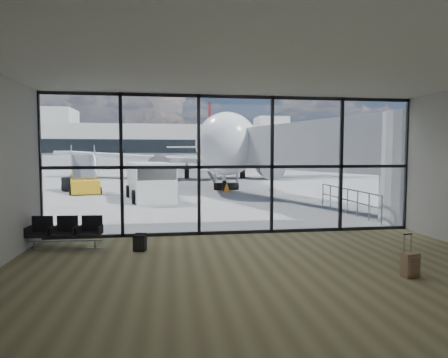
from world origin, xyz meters
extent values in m
plane|color=slate|center=(0.00, 40.00, 0.00)|extent=(220.00, 220.00, 0.00)
cube|color=brown|center=(0.00, -4.00, 0.01)|extent=(12.00, 8.00, 0.01)
cube|color=silver|center=(0.00, -4.00, 4.50)|extent=(12.00, 8.00, 0.02)
cube|color=beige|center=(0.00, -8.00, 2.25)|extent=(12.00, 0.02, 4.50)
cube|color=white|center=(0.00, 0.00, 2.25)|extent=(12.00, 0.04, 4.50)
cube|color=black|center=(0.00, 0.00, 0.06)|extent=(12.00, 0.12, 0.10)
cube|color=black|center=(0.00, 0.00, 2.20)|extent=(12.00, 0.12, 0.10)
cube|color=black|center=(0.00, 0.00, 4.44)|extent=(12.00, 0.12, 0.10)
cube|color=black|center=(-6.00, 0.00, 2.25)|extent=(0.10, 0.12, 4.50)
cube|color=black|center=(-3.60, 0.00, 2.25)|extent=(0.10, 0.12, 4.50)
cube|color=black|center=(-1.20, 0.00, 2.25)|extent=(0.10, 0.12, 4.50)
cube|color=black|center=(1.20, 0.00, 2.25)|extent=(0.10, 0.12, 4.50)
cube|color=black|center=(3.60, 0.00, 2.25)|extent=(0.10, 0.12, 4.50)
cube|color=black|center=(6.00, 0.00, 2.25)|extent=(0.10, 0.12, 4.50)
cylinder|color=#9D9FA2|center=(7.20, 1.00, 2.10)|extent=(2.80, 2.80, 4.20)
cube|color=#9D9FA2|center=(4.55, 8.00, 3.00)|extent=(7.45, 14.81, 2.40)
cube|color=#9D9FA2|center=(1.90, 15.00, 3.00)|extent=(2.60, 2.20, 2.60)
cylinder|color=gray|center=(1.10, 15.00, 0.90)|extent=(0.20, 0.20, 1.80)
cylinder|color=gray|center=(2.70, 15.00, 0.90)|extent=(0.20, 0.20, 1.80)
cylinder|color=black|center=(1.90, 15.00, 0.25)|extent=(1.80, 0.56, 0.56)
cylinder|color=gray|center=(5.60, 0.80, 0.55)|extent=(0.06, 0.06, 1.10)
cylinder|color=gray|center=(5.60, 1.70, 0.55)|extent=(0.06, 0.06, 1.10)
cylinder|color=gray|center=(5.60, 2.60, 0.55)|extent=(0.06, 0.06, 1.10)
cylinder|color=gray|center=(5.60, 3.50, 0.55)|extent=(0.06, 0.06, 1.10)
cylinder|color=gray|center=(5.60, 4.40, 0.55)|extent=(0.06, 0.06, 1.10)
cylinder|color=gray|center=(5.60, 5.30, 0.55)|extent=(0.06, 0.06, 1.10)
cylinder|color=gray|center=(5.60, 6.20, 0.55)|extent=(0.06, 0.06, 1.10)
cylinder|color=gray|center=(5.60, 3.50, 1.08)|extent=(0.06, 5.40, 0.06)
cylinder|color=gray|center=(5.60, 3.50, 0.60)|extent=(0.06, 5.40, 0.06)
cube|color=#A7A7A2|center=(0.00, 62.00, 4.00)|extent=(80.00, 12.00, 8.00)
cube|color=black|center=(0.00, 55.90, 4.00)|extent=(80.00, 0.20, 2.40)
cube|color=#A7A7A2|center=(-25.00, 62.00, 9.50)|extent=(10.00, 8.00, 3.00)
cube|color=#A7A7A2|center=(18.00, 62.00, 9.00)|extent=(6.00, 6.00, 2.00)
cylinder|color=#382619|center=(-33.00, 72.00, 1.71)|extent=(0.50, 0.50, 3.42)
sphere|color=black|center=(-33.00, 72.00, 5.89)|extent=(6.27, 6.27, 6.27)
cylinder|color=#382619|center=(-27.00, 72.00, 1.35)|extent=(0.50, 0.50, 2.70)
sphere|color=black|center=(-27.00, 72.00, 4.65)|extent=(4.95, 4.95, 4.95)
cylinder|color=#382619|center=(-21.00, 72.00, 1.53)|extent=(0.50, 0.50, 3.06)
sphere|color=black|center=(-21.00, 72.00, 5.27)|extent=(5.61, 5.61, 5.61)
cylinder|color=#382619|center=(-15.00, 72.00, 1.71)|extent=(0.50, 0.50, 3.42)
sphere|color=black|center=(-15.00, 72.00, 5.89)|extent=(6.27, 6.27, 6.27)
cube|color=gray|center=(-5.00, -1.25, 0.23)|extent=(2.00, 0.21, 0.04)
cube|color=black|center=(-5.68, -1.20, 0.40)|extent=(0.60, 0.56, 0.07)
cube|color=black|center=(-5.66, -0.95, 0.64)|extent=(0.57, 0.10, 0.50)
cube|color=black|center=(-5.00, -1.25, 0.40)|extent=(0.60, 0.56, 0.07)
cube|color=black|center=(-4.98, -0.99, 0.64)|extent=(0.57, 0.10, 0.50)
cube|color=black|center=(-4.32, -1.30, 0.40)|extent=(0.60, 0.56, 0.07)
cube|color=black|center=(-4.30, -1.04, 0.64)|extent=(0.57, 0.10, 0.50)
cylinder|color=gray|center=(-5.82, -1.19, 0.11)|extent=(0.05, 0.05, 0.23)
cylinder|color=gray|center=(-4.18, -1.31, 0.11)|extent=(0.05, 0.05, 0.23)
cube|color=black|center=(-2.93, -1.80, 0.22)|extent=(0.37, 0.29, 0.44)
cube|color=black|center=(-2.97, -1.92, 0.22)|extent=(0.27, 0.14, 0.30)
cylinder|color=black|center=(-2.90, -1.70, 0.44)|extent=(0.31, 0.17, 0.08)
cube|color=#8A6A4D|center=(2.92, -4.79, 0.27)|extent=(0.37, 0.27, 0.51)
cube|color=#8A6A4D|center=(2.94, -4.90, 0.27)|extent=(0.28, 0.09, 0.38)
cylinder|color=gray|center=(2.81, -4.71, 0.71)|extent=(0.02, 0.02, 0.42)
cylinder|color=gray|center=(3.00, -4.68, 0.71)|extent=(0.02, 0.02, 0.42)
cube|color=black|center=(2.91, -4.70, 0.91)|extent=(0.23, 0.07, 0.02)
cylinder|color=black|center=(2.81, -4.71, 0.03)|extent=(0.04, 0.06, 0.06)
cylinder|color=black|center=(3.00, -4.68, 0.03)|extent=(0.04, 0.06, 0.06)
cylinder|color=silver|center=(2.61, 28.07, 3.27)|extent=(6.31, 32.86, 4.03)
sphere|color=silver|center=(1.46, 11.78, 3.27)|extent=(4.03, 4.03, 4.03)
cone|color=silver|center=(3.94, 47.08, 3.59)|extent=(4.48, 6.80, 4.03)
cube|color=black|center=(1.51, 12.43, 3.81)|extent=(2.48, 1.47, 0.54)
cube|color=silver|center=(-6.55, 29.81, 2.34)|extent=(16.53, 9.56, 1.29)
cylinder|color=black|center=(-3.12, 27.38, 1.25)|extent=(2.54, 3.85, 2.29)
cube|color=silver|center=(0.43, 46.78, 3.70)|extent=(6.30, 3.54, 0.20)
cube|color=silver|center=(11.91, 28.51, 2.34)|extent=(16.74, 7.54, 1.29)
cylinder|color=black|center=(8.18, 26.59, 1.25)|extent=(2.54, 3.85, 2.29)
cube|color=silver|center=(7.38, 46.29, 3.70)|extent=(6.20, 2.77, 0.20)
cube|color=#5F0D11|center=(3.94, 47.08, 7.19)|extent=(0.62, 4.15, 6.53)
cylinder|color=gray|center=(1.61, 13.95, 0.76)|extent=(0.22, 0.22, 1.52)
cylinder|color=black|center=(1.61, 13.95, 0.38)|extent=(0.32, 0.78, 0.76)
cylinder|color=black|center=(-0.40, 28.83, 0.49)|extent=(0.56, 1.08, 1.05)
cylinder|color=black|center=(5.69, 28.40, 0.49)|extent=(0.56, 1.08, 1.05)
cube|color=silver|center=(-3.28, 9.85, 1.06)|extent=(3.07, 5.20, 2.12)
cube|color=black|center=(-2.91, 8.09, 1.64)|extent=(2.23, 1.65, 0.74)
cylinder|color=black|center=(-3.99, 8.08, 0.37)|extent=(0.41, 0.78, 0.74)
cylinder|color=black|center=(-1.92, 8.51, 0.37)|extent=(0.41, 0.78, 0.74)
cylinder|color=black|center=(-4.64, 11.19, 0.37)|extent=(0.41, 0.78, 0.74)
cylinder|color=black|center=(-2.57, 11.62, 0.37)|extent=(0.41, 0.78, 0.74)
cube|color=black|center=(-9.02, 16.81, 0.51)|extent=(1.35, 2.81, 0.93)
cube|color=black|center=(-9.00, 17.93, 1.21)|extent=(1.15, 2.34, 0.96)
cylinder|color=black|center=(-9.68, 15.89, 0.23)|extent=(0.19, 0.47, 0.46)
cylinder|color=black|center=(-8.38, 15.87, 0.23)|extent=(0.19, 0.47, 0.46)
cylinder|color=black|center=(-9.65, 17.75, 0.23)|extent=(0.19, 0.47, 0.46)
cylinder|color=black|center=(-8.35, 17.73, 0.23)|extent=(0.19, 0.47, 0.46)
cube|color=#BA8915|center=(-7.82, 14.10, 0.49)|extent=(2.47, 3.41, 0.87)
cube|color=gray|center=(-8.04, 14.95, 1.75)|extent=(2.11, 2.79, 1.62)
cylinder|color=black|center=(-8.39, 12.82, 0.24)|extent=(0.33, 0.52, 0.48)
cylinder|color=black|center=(-6.70, 13.27, 0.24)|extent=(0.33, 0.52, 0.48)
cylinder|color=black|center=(-8.95, 14.93, 0.24)|extent=(0.33, 0.52, 0.48)
cylinder|color=black|center=(-7.26, 15.38, 0.24)|extent=(0.33, 0.52, 0.48)
cube|color=red|center=(-2.08, 13.84, 0.02)|extent=(0.45, 0.45, 0.03)
cone|color=red|center=(-2.08, 13.84, 0.32)|extent=(0.43, 0.43, 0.64)
cube|color=orange|center=(1.69, 13.40, 0.02)|extent=(0.46, 0.46, 0.03)
cone|color=orange|center=(1.69, 13.40, 0.33)|extent=(0.44, 0.44, 0.66)
cube|color=orange|center=(5.00, 13.84, 0.01)|extent=(0.41, 0.41, 0.03)
cone|color=orange|center=(5.00, 13.84, 0.29)|extent=(0.39, 0.39, 0.58)
camera|label=1|loc=(-2.07, -11.93, 2.62)|focal=30.00mm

